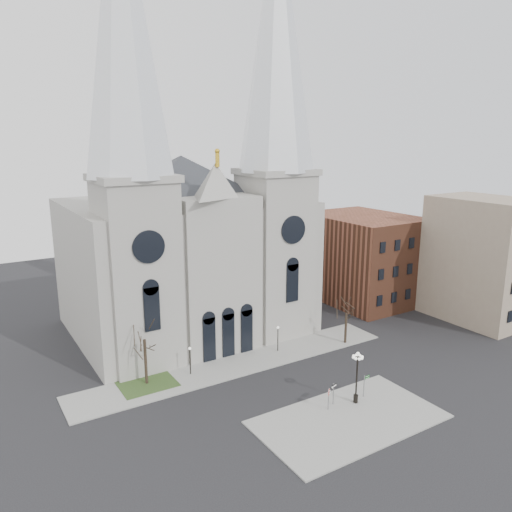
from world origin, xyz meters
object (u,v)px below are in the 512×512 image
stop_sign (329,394)px  one_way_sign (333,390)px  street_name_sign (365,384)px  globe_lamp (357,371)px

stop_sign → one_way_sign: stop_sign is taller
one_way_sign → street_name_sign: street_name_sign is taller
globe_lamp → street_name_sign: globe_lamp is taller
globe_lamp → street_name_sign: size_ratio=2.34×
globe_lamp → one_way_sign: bearing=155.8°
stop_sign → street_name_sign: 4.84m
globe_lamp → street_name_sign: (1.61, 0.45, -2.08)m
street_name_sign → one_way_sign: bearing=169.0°
one_way_sign → globe_lamp: bearing=-39.8°
one_way_sign → street_name_sign: (3.75, -0.51, -0.14)m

